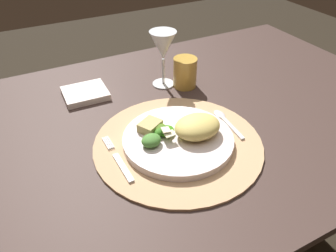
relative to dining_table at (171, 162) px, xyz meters
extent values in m
cube|color=#3F2E28|center=(0.00, 0.00, 0.14)|extent=(1.40, 0.86, 0.02)
cylinder|color=#423228|center=(0.62, 0.35, -0.21)|extent=(0.08, 0.08, 0.68)
cylinder|color=tan|center=(-0.03, -0.10, 0.16)|extent=(0.39, 0.39, 0.01)
cylinder|color=silver|center=(-0.03, -0.10, 0.17)|extent=(0.25, 0.25, 0.02)
ellipsoid|color=#DEC465|center=(0.01, -0.11, 0.20)|extent=(0.11, 0.09, 0.04)
ellipsoid|color=#37771F|center=(-0.06, -0.08, 0.19)|extent=(0.05, 0.04, 0.02)
ellipsoid|color=#4A711E|center=(-0.07, -0.07, 0.19)|extent=(0.05, 0.05, 0.02)
ellipsoid|color=#337C13|center=(-0.05, -0.08, 0.18)|extent=(0.06, 0.06, 0.02)
ellipsoid|color=#477E32|center=(-0.10, -0.10, 0.19)|extent=(0.06, 0.05, 0.02)
ellipsoid|color=#326735|center=(-0.07, -0.06, 0.18)|extent=(0.05, 0.04, 0.02)
cube|color=beige|center=(-0.06, -0.11, 0.20)|extent=(0.02, 0.02, 0.01)
cube|color=beige|center=(-0.06, -0.09, 0.20)|extent=(0.02, 0.03, 0.01)
cube|color=tan|center=(-0.08, -0.05, 0.19)|extent=(0.06, 0.06, 0.02)
cube|color=silver|center=(-0.18, -0.12, 0.16)|extent=(0.01, 0.09, 0.00)
cube|color=silver|center=(-0.19, -0.03, 0.16)|extent=(0.00, 0.05, 0.00)
cube|color=silver|center=(-0.18, -0.03, 0.16)|extent=(0.00, 0.05, 0.00)
cube|color=silver|center=(-0.18, -0.03, 0.16)|extent=(0.00, 0.05, 0.00)
cube|color=silver|center=(-0.17, -0.03, 0.16)|extent=(0.00, 0.05, 0.00)
cube|color=silver|center=(0.11, -0.12, 0.16)|extent=(0.02, 0.10, 0.00)
ellipsoid|color=silver|center=(0.11, -0.05, 0.16)|extent=(0.02, 0.04, 0.01)
cube|color=white|center=(-0.16, 0.21, 0.16)|extent=(0.12, 0.11, 0.02)
cylinder|color=silver|center=(0.06, 0.17, 0.16)|extent=(0.07, 0.07, 0.00)
cylinder|color=silver|center=(0.06, 0.17, 0.20)|extent=(0.01, 0.01, 0.08)
cone|color=silver|center=(0.06, 0.17, 0.28)|extent=(0.08, 0.08, 0.08)
cylinder|color=gold|center=(0.12, 0.13, 0.20)|extent=(0.07, 0.07, 0.09)
camera|label=1|loc=(-0.32, -0.61, 0.64)|focal=34.96mm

